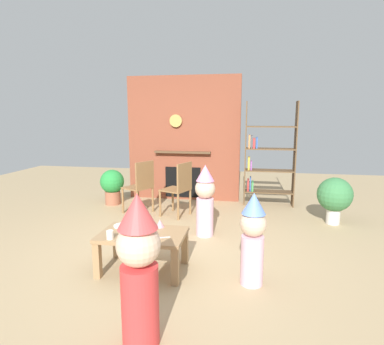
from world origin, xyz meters
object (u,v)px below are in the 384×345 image
at_px(paper_plate_rear, 123,226).
at_px(birthday_cake_slice, 160,223).
at_px(paper_cup_near_left, 134,235).
at_px(paper_cup_near_right, 110,235).
at_px(child_in_pink, 253,237).
at_px(child_with_cone_hat, 139,267).
at_px(paper_plate_front, 134,231).
at_px(potted_plant_short, 112,184).
at_px(coffee_table, 143,240).
at_px(dining_chair_middle, 180,186).
at_px(paper_cup_far_left, 150,237).
at_px(potted_plant_tall, 335,196).
at_px(bookshelf, 266,158).
at_px(dining_chair_left, 141,184).
at_px(child_by_the_chairs, 205,199).
at_px(paper_cup_center, 141,222).

xyz_separation_m(paper_plate_rear, birthday_cake_slice, (0.42, 0.04, 0.04)).
xyz_separation_m(paper_cup_near_left, paper_cup_near_right, (-0.24, -0.03, -0.00)).
bearing_deg(child_in_pink, child_with_cone_hat, 55.69).
bearing_deg(paper_plate_front, potted_plant_short, 118.64).
relative_size(coffee_table, dining_chair_middle, 1.00).
relative_size(birthday_cake_slice, potted_plant_short, 0.15).
relative_size(paper_cup_far_left, dining_chair_middle, 0.11).
bearing_deg(potted_plant_tall, potted_plant_short, 173.04).
xyz_separation_m(bookshelf, paper_cup_near_left, (-1.42, -3.06, -0.42)).
height_order(paper_cup_near_right, dining_chair_left, dining_chair_left).
bearing_deg(dining_chair_middle, paper_plate_front, 108.86).
distance_m(paper_cup_near_right, paper_plate_rear, 0.39).
distance_m(child_with_cone_hat, potted_plant_short, 3.92).
bearing_deg(paper_plate_rear, coffee_table, -29.31).
height_order(bookshelf, child_with_cone_hat, bookshelf).
height_order(paper_cup_near_left, child_in_pink, child_in_pink).
xyz_separation_m(child_by_the_chairs, dining_chair_middle, (-0.52, 0.78, -0.01)).
height_order(birthday_cake_slice, dining_chair_middle, dining_chair_middle).
height_order(paper_plate_front, dining_chair_middle, dining_chair_middle).
distance_m(paper_cup_center, paper_cup_far_left, 0.51).
bearing_deg(paper_cup_center, paper_plate_front, -94.42).
height_order(paper_cup_far_left, potted_plant_tall, potted_plant_tall).
relative_size(paper_cup_center, dining_chair_left, 0.10).
bearing_deg(paper_plate_front, dining_chair_left, 106.62).
height_order(coffee_table, potted_plant_short, potted_plant_short).
distance_m(paper_cup_near_left, child_in_pink, 1.17).
relative_size(coffee_table, paper_cup_far_left, 9.42).
relative_size(paper_cup_far_left, paper_plate_front, 0.45).
bearing_deg(coffee_table, potted_plant_short, 120.31).
bearing_deg(coffee_table, dining_chair_middle, 90.20).
bearing_deg(dining_chair_left, child_in_pink, 158.96).
relative_size(bookshelf, dining_chair_left, 2.11).
relative_size(paper_cup_center, child_by_the_chairs, 0.09).
bearing_deg(child_in_pink, paper_plate_rear, -5.47).
xyz_separation_m(paper_cup_far_left, potted_plant_tall, (2.24, 2.17, -0.03)).
distance_m(coffee_table, child_by_the_chairs, 1.25).
distance_m(paper_cup_center, potted_plant_short, 2.56).
bearing_deg(potted_plant_short, paper_plate_rear, -63.51).
bearing_deg(bookshelf, paper_plate_rear, -121.90).
relative_size(child_with_cone_hat, child_in_pink, 1.22).
height_order(paper_cup_center, dining_chair_left, dining_chair_left).
xyz_separation_m(child_in_pink, potted_plant_tall, (1.25, 2.04, -0.05)).
height_order(coffee_table, child_with_cone_hat, child_with_cone_hat).
relative_size(paper_plate_rear, birthday_cake_slice, 2.02).
distance_m(bookshelf, paper_plate_rear, 3.23).
bearing_deg(coffee_table, child_in_pink, -4.58).
xyz_separation_m(dining_chair_left, potted_plant_short, (-0.73, 0.47, -0.13)).
xyz_separation_m(paper_cup_center, potted_plant_tall, (2.49, 1.73, -0.02)).
height_order(coffee_table, birthday_cake_slice, birthday_cake_slice).
xyz_separation_m(paper_cup_near_left, dining_chair_left, (-0.66, 2.13, 0.05)).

